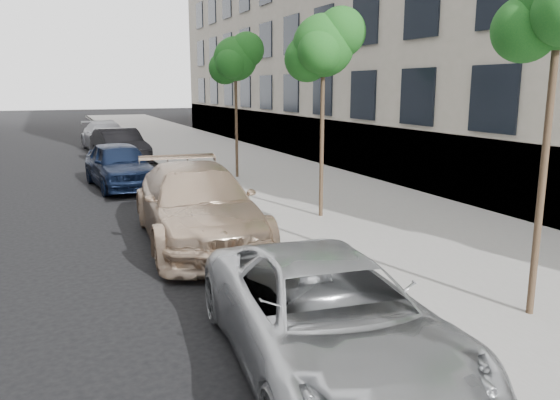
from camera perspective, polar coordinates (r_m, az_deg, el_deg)
sidewalk at (r=28.93m, az=-8.50°, el=5.26°), size 6.40×72.00×0.14m
curb at (r=28.31m, az=-14.64°, el=4.86°), size 0.15×72.00×0.14m
tree_mid at (r=13.37m, az=4.66°, el=15.79°), size 1.78×1.58×5.00m
tree_far at (r=19.36m, az=-4.62°, el=14.49°), size 1.81×1.61×4.99m
minivan at (r=6.55m, az=5.02°, el=-12.05°), size 2.76×5.09×1.35m
suv at (r=11.86m, az=-8.66°, el=-0.48°), size 2.71×5.81×1.64m
sedan_blue at (r=18.88m, az=-16.39°, el=3.55°), size 2.18×4.59×1.52m
sedan_black at (r=24.64m, az=-16.42°, el=5.38°), size 2.16×4.76×1.51m
sedan_rear at (r=30.02m, az=-17.70°, el=6.35°), size 2.45×5.23×1.48m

